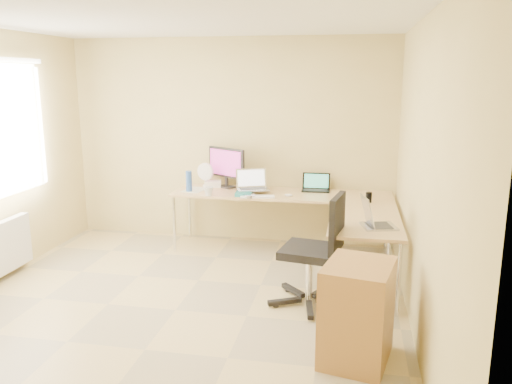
% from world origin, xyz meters
% --- Properties ---
extents(floor, '(4.50, 4.50, 0.00)m').
position_xyz_m(floor, '(0.00, 0.00, 0.00)').
color(floor, tan).
rests_on(floor, ground).
extents(ceiling, '(4.50, 4.50, 0.00)m').
position_xyz_m(ceiling, '(0.00, 0.00, 2.60)').
color(ceiling, white).
rests_on(ceiling, ground).
extents(wall_back, '(4.50, 0.00, 4.50)m').
position_xyz_m(wall_back, '(0.00, 2.25, 1.30)').
color(wall_back, '#D4BF7C').
rests_on(wall_back, ground).
extents(wall_right, '(0.00, 4.50, 4.50)m').
position_xyz_m(wall_right, '(2.10, 0.00, 1.30)').
color(wall_right, '#D4BF7C').
rests_on(wall_right, ground).
extents(desk_main, '(2.65, 0.70, 0.73)m').
position_xyz_m(desk_main, '(0.72, 1.85, 0.36)').
color(desk_main, tan).
rests_on(desk_main, ground).
extents(desk_return, '(0.70, 1.30, 0.73)m').
position_xyz_m(desk_return, '(1.70, 0.85, 0.36)').
color(desk_return, tan).
rests_on(desk_return, ground).
extents(monitor, '(0.61, 0.47, 0.51)m').
position_xyz_m(monitor, '(-0.01, 2.05, 0.99)').
color(monitor, black).
rests_on(monitor, desk_main).
extents(book_stack, '(0.21, 0.27, 0.04)m').
position_xyz_m(book_stack, '(0.30, 1.67, 0.75)').
color(book_stack, '#1E6E6E').
rests_on(book_stack, desk_main).
extents(laptop_center, '(0.46, 0.41, 0.24)m').
position_xyz_m(laptop_center, '(0.38, 1.78, 0.89)').
color(laptop_center, silver).
rests_on(laptop_center, desk_main).
extents(laptop_black, '(0.35, 0.26, 0.22)m').
position_xyz_m(laptop_black, '(1.12, 2.04, 0.84)').
color(laptop_black, black).
rests_on(laptop_black, desk_main).
extents(keyboard, '(0.41, 0.19, 0.02)m').
position_xyz_m(keyboard, '(0.48, 1.56, 0.74)').
color(keyboard, white).
rests_on(keyboard, desk_main).
extents(mouse, '(0.10, 0.08, 0.03)m').
position_xyz_m(mouse, '(0.83, 1.68, 0.75)').
color(mouse, silver).
rests_on(mouse, desk_main).
extents(mug, '(0.13, 0.13, 0.10)m').
position_xyz_m(mug, '(-0.11, 1.55, 0.78)').
color(mug, silver).
rests_on(mug, desk_main).
extents(cd_stack, '(0.14, 0.14, 0.03)m').
position_xyz_m(cd_stack, '(0.39, 1.55, 0.75)').
color(cd_stack, silver).
rests_on(cd_stack, desk_main).
extents(water_bottle, '(0.08, 0.08, 0.26)m').
position_xyz_m(water_bottle, '(-0.40, 1.71, 0.86)').
color(water_bottle, '#2C54A1').
rests_on(water_bottle, desk_main).
extents(papers, '(0.28, 0.36, 0.01)m').
position_xyz_m(papers, '(-0.36, 1.82, 0.73)').
color(papers, silver).
rests_on(papers, desk_main).
extents(white_box, '(0.23, 0.19, 0.08)m').
position_xyz_m(white_box, '(-0.19, 2.05, 0.77)').
color(white_box, white).
rests_on(white_box, desk_main).
extents(desk_fan, '(0.28, 0.28, 0.28)m').
position_xyz_m(desk_fan, '(-0.28, 2.05, 0.87)').
color(desk_fan, white).
rests_on(desk_fan, desk_main).
extents(black_cup, '(0.09, 0.09, 0.12)m').
position_xyz_m(black_cup, '(1.75, 1.55, 0.79)').
color(black_cup, black).
rests_on(black_cup, desk_main).
extents(laptop_return, '(0.42, 0.36, 0.24)m').
position_xyz_m(laptop_return, '(1.82, 0.58, 0.85)').
color(laptop_return, '#B2B7D0').
rests_on(laptop_return, desk_return).
extents(office_chair, '(0.75, 0.75, 1.08)m').
position_xyz_m(office_chair, '(1.19, 0.38, 0.50)').
color(office_chair, black).
rests_on(office_chair, ground).
extents(cabinet, '(0.58, 0.67, 0.81)m').
position_xyz_m(cabinet, '(1.63, -0.54, 0.36)').
color(cabinet, '#A4793E').
rests_on(cabinet, ground).
extents(radiator, '(0.09, 0.80, 0.55)m').
position_xyz_m(radiator, '(-2.03, 0.40, 0.35)').
color(radiator, white).
rests_on(radiator, ground).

